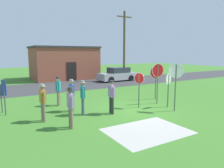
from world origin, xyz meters
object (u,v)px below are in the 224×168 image
(stop_sign_leaning_right, at_px, (168,85))
(stop_sign_rear_right, at_px, (158,76))
(utility_pole, at_px, (124,45))
(info_panel_leftmost, at_px, (1,93))
(stop_sign_center_cluster, at_px, (176,79))
(person_with_sunhat, at_px, (71,105))
(stop_sign_tallest, at_px, (156,76))
(info_panel_middle, at_px, (4,91))
(stop_sign_rear_left, at_px, (139,84))
(person_near_signs, at_px, (43,100))
(person_in_dark_shirt, at_px, (72,93))
(person_on_left, at_px, (83,96))
(person_in_blue, at_px, (112,95))
(parked_car_on_street, at_px, (117,75))
(person_holding_notes, at_px, (58,89))

(stop_sign_leaning_right, xyz_separation_m, stop_sign_rear_right, (0.05, 0.95, 0.40))
(utility_pole, bearing_deg, stop_sign_leaning_right, -111.59)
(info_panel_leftmost, bearing_deg, stop_sign_leaning_right, -23.65)
(stop_sign_center_cluster, xyz_separation_m, person_with_sunhat, (-5.71, 0.38, -0.79))
(stop_sign_tallest, height_order, person_with_sunhat, stop_sign_tallest)
(utility_pole, distance_m, stop_sign_leaning_right, 12.03)
(info_panel_leftmost, distance_m, info_panel_middle, 0.66)
(stop_sign_leaning_right, distance_m, info_panel_middle, 8.75)
(stop_sign_center_cluster, bearing_deg, stop_sign_leaning_right, 70.17)
(info_panel_leftmost, bearing_deg, person_with_sunhat, -60.02)
(stop_sign_rear_left, xyz_separation_m, person_near_signs, (-5.28, 0.29, -0.38))
(person_in_dark_shirt, distance_m, person_on_left, 0.92)
(stop_sign_rear_right, height_order, info_panel_leftmost, stop_sign_rear_right)
(stop_sign_center_cluster, bearing_deg, person_in_blue, 157.78)
(utility_pole, xyz_separation_m, person_with_sunhat, (-10.31, -11.32, -2.99))
(utility_pole, distance_m, person_on_left, 13.72)
(parked_car_on_street, xyz_separation_m, info_panel_middle, (-11.84, -8.22, 0.56))
(utility_pole, xyz_separation_m, stop_sign_tallest, (-3.49, -8.96, -2.40))
(stop_sign_center_cluster, relative_size, info_panel_middle, 1.43)
(parked_car_on_street, bearing_deg, person_in_dark_shirt, -133.25)
(person_in_dark_shirt, height_order, info_panel_leftmost, person_in_dark_shirt)
(person_in_dark_shirt, xyz_separation_m, info_panel_leftmost, (-3.26, 1.65, 0.05))
(person_on_left, bearing_deg, stop_sign_center_cluster, -22.82)
(person_on_left, relative_size, info_panel_middle, 0.96)
(utility_pole, xyz_separation_m, stop_sign_rear_left, (-5.82, -10.14, -2.62))
(person_with_sunhat, xyz_separation_m, person_in_dark_shirt, (0.92, 2.41, 0.00))
(stop_sign_center_cluster, xyz_separation_m, person_in_dark_shirt, (-4.79, 2.79, -0.79))
(stop_sign_center_cluster, height_order, info_panel_middle, stop_sign_center_cluster)
(person_near_signs, bearing_deg, info_panel_middle, 125.97)
(person_on_left, bearing_deg, utility_pole, 46.99)
(person_in_blue, distance_m, person_holding_notes, 3.59)
(person_near_signs, bearing_deg, stop_sign_leaning_right, -8.97)
(stop_sign_rear_right, distance_m, info_panel_leftmost, 8.84)
(person_in_blue, relative_size, info_panel_middle, 0.96)
(person_in_dark_shirt, relative_size, person_holding_notes, 1.00)
(stop_sign_center_cluster, bearing_deg, person_with_sunhat, 176.21)
(stop_sign_rear_right, bearing_deg, stop_sign_leaning_right, -93.19)
(person_in_dark_shirt, bearing_deg, utility_pole, 43.49)
(parked_car_on_street, distance_m, info_panel_leftmost, 14.18)
(person_in_dark_shirt, relative_size, person_near_signs, 1.00)
(person_with_sunhat, relative_size, person_near_signs, 1.00)
(person_with_sunhat, height_order, person_near_signs, same)
(stop_sign_rear_right, distance_m, person_on_left, 4.92)
(stop_sign_center_cluster, relative_size, person_near_signs, 1.48)
(person_in_dark_shirt, xyz_separation_m, person_in_blue, (1.60, -1.48, 0.00))
(stop_sign_tallest, bearing_deg, person_in_dark_shirt, 179.54)
(parked_car_on_street, relative_size, person_holding_notes, 2.52)
(person_on_left, distance_m, info_panel_middle, 3.91)
(stop_sign_rear_right, xyz_separation_m, stop_sign_tallest, (0.78, 1.01, -0.14))
(stop_sign_rear_left, height_order, info_panel_middle, stop_sign_rear_left)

